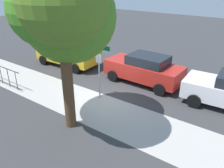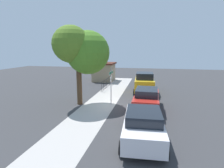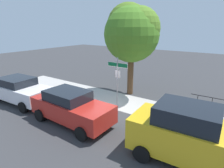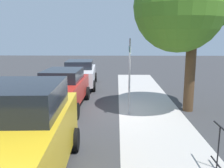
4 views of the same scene
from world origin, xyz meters
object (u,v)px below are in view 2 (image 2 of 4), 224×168
object	(u,v)px
car_white	(143,124)
shade_tree	(82,49)
utility_shed	(104,72)
car_yellow	(144,83)
car_red	(147,99)
street_sign	(111,80)

from	to	relation	value
car_white	shade_tree	bearing A→B (deg)	40.85
shade_tree	utility_shed	bearing A→B (deg)	5.72
car_yellow	utility_shed	bearing A→B (deg)	41.61
shade_tree	car_white	distance (m)	8.19
car_white	car_red	xyz separation A→B (m)	(4.70, -0.06, 0.03)
street_sign	car_white	distance (m)	6.38
street_sign	car_red	bearing A→B (deg)	-106.92
car_white	car_yellow	distance (m)	10.30
car_red	car_yellow	size ratio (longest dim) A/B	1.00
utility_shed	car_white	bearing A→B (deg)	-159.21
shade_tree	utility_shed	xyz separation A→B (m)	(11.16, 1.12, -3.14)
street_sign	shade_tree	bearing A→B (deg)	97.95
car_white	car_yellow	bearing A→B (deg)	-1.65
car_yellow	utility_shed	world-z (taller)	utility_shed
car_white	utility_shed	xyz separation A→B (m)	(16.42, 6.23, 0.50)
street_sign	shade_tree	size ratio (longest dim) A/B	0.48
shade_tree	car_red	size ratio (longest dim) A/B	1.42
car_red	car_yellow	world-z (taller)	car_yellow
shade_tree	car_red	bearing A→B (deg)	-96.18
shade_tree	car_yellow	xyz separation A→B (m)	(5.03, -4.81, -3.41)
car_white	utility_shed	world-z (taller)	utility_shed
car_white	street_sign	bearing A→B (deg)	23.58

